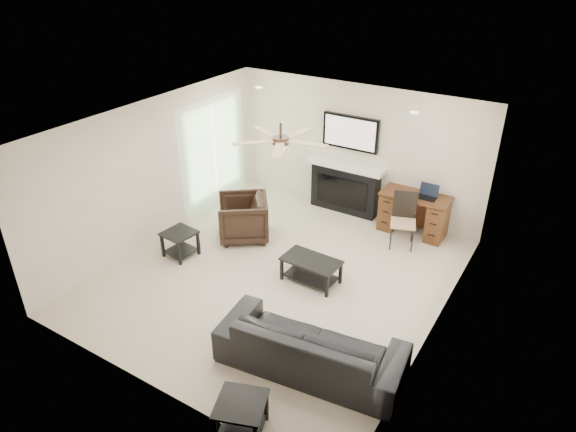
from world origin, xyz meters
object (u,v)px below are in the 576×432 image
at_px(fireplace_unit, 346,166).
at_px(coffee_table, 311,270).
at_px(desk, 413,214).
at_px(sofa, 311,346).
at_px(armchair, 243,218).

bearing_deg(fireplace_unit, coffee_table, -75.48).
xyz_separation_m(coffee_table, desk, (0.82, 2.31, 0.18)).
bearing_deg(coffee_table, desk, 72.79).
xyz_separation_m(sofa, coffee_table, (-0.90, 1.60, -0.14)).
xyz_separation_m(sofa, desk, (-0.08, 3.91, 0.04)).
distance_m(sofa, coffee_table, 1.84).
bearing_deg(desk, armchair, -145.00).
distance_m(coffee_table, fireplace_unit, 2.64).
height_order(sofa, coffee_table, sofa).
relative_size(armchair, fireplace_unit, 0.45).
relative_size(coffee_table, desk, 0.74).
height_order(sofa, fireplace_unit, fireplace_unit).
bearing_deg(desk, fireplace_unit, 174.85).
height_order(fireplace_unit, desk, fireplace_unit).
height_order(sofa, desk, desk).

